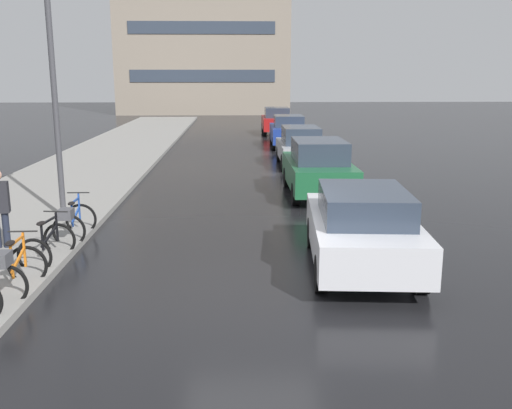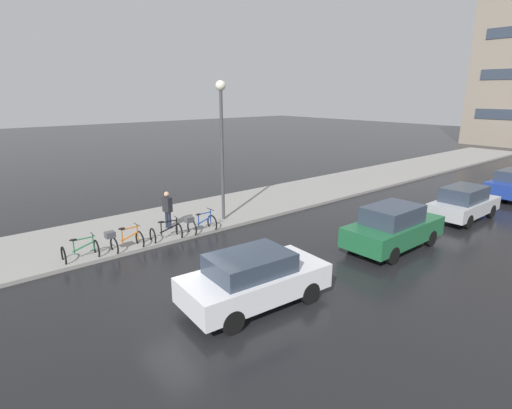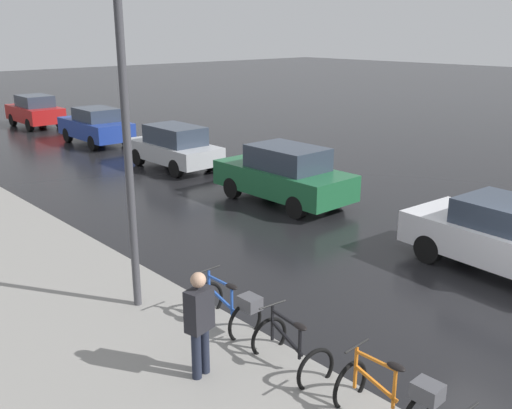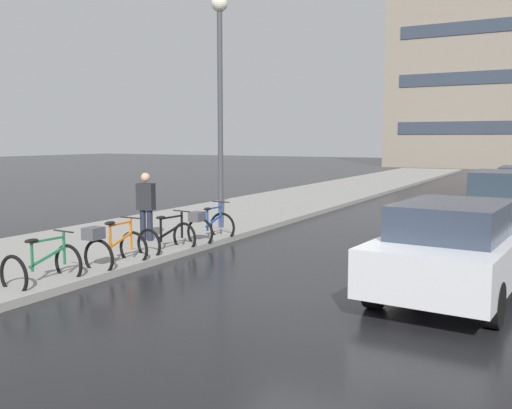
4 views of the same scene
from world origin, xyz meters
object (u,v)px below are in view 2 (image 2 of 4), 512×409
bicycle_second (123,240)px  pedestrian (168,209)px  car_silver (464,203)px  bicycle_third (166,233)px  car_green (393,227)px  streetlamp (222,129)px  bicycle_farthest (199,223)px  bicycle_nearest (80,252)px  car_white (254,278)px

bicycle_second → pedestrian: pedestrian is taller
bicycle_second → car_silver: (6.26, 13.96, 0.31)m
bicycle_third → car_green: 8.87m
car_green → car_silver: bearing=89.1°
car_silver → streetlamp: (-6.93, -8.92, 3.47)m
bicycle_farthest → pedestrian: (-1.23, -0.80, 0.51)m
car_silver → streetlamp: 11.82m
car_green → car_silver: 5.85m
bicycle_second → car_green: (6.16, 8.11, 0.35)m
bicycle_farthest → car_green: bearing=38.5°
bicycle_third → car_green: car_green is taller
pedestrian → bicycle_second: bearing=-64.7°
bicycle_farthest → bicycle_third: bearing=-93.1°
bicycle_nearest → car_white: (6.21, 2.82, 0.41)m
bicycle_farthest → streetlamp: 4.25m
bicycle_nearest → car_silver: size_ratio=0.30×
bicycle_second → bicycle_farthest: bicycle_farthest is taller
pedestrian → streetlamp: bearing=79.2°
car_silver → pedestrian: size_ratio=2.31×
bicycle_third → car_silver: bearing=62.8°
bicycle_second → car_green: bearing=52.8°
bicycle_nearest → streetlamp: bearing=94.4°
bicycle_nearest → car_green: size_ratio=0.28×
car_white → streetlamp: size_ratio=0.68×
bicycle_farthest → car_green: size_ratio=0.31×
bicycle_nearest → pedestrian: bearing=104.1°
car_silver → bicycle_nearest: bearing=-112.6°
bicycle_third → car_green: (6.18, 6.35, 0.47)m
car_green → pedestrian: size_ratio=2.47×
car_silver → car_green: bearing=-90.9°
pedestrian → bicycle_farthest: bearing=33.1°
car_silver → pedestrian: 13.68m
streetlamp → bicycle_third: bearing=-78.6°
bicycle_nearest → pedestrian: pedestrian is taller
car_white → car_green: (0.13, 6.79, 0.05)m
bicycle_second → car_green: 10.19m
bicycle_farthest → streetlamp: bearing=112.7°
bicycle_third → car_silver: 13.72m
car_silver → bicycle_farthest: bearing=-120.1°
bicycle_nearest → bicycle_third: size_ratio=0.97×
bicycle_nearest → car_white: car_white is taller
bicycle_nearest → car_silver: car_silver is taller
car_white → car_silver: car_silver is taller
car_white → bicycle_third: bearing=175.8°
bicycle_second → streetlamp: size_ratio=0.21×
bicycle_farthest → car_white: bearing=-18.0°
bicycle_nearest → car_silver: 16.75m
car_white → car_green: car_green is taller
bicycle_second → car_white: bearing=12.4°
bicycle_farthest → streetlamp: streetlamp is taller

